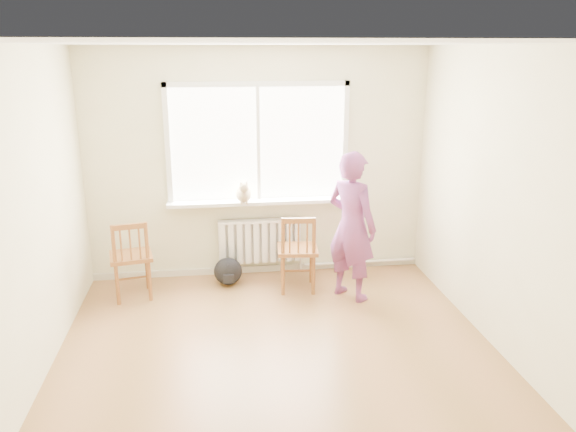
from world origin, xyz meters
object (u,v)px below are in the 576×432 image
object	(u,v)px
person	(352,226)
backpack	(228,271)
cat	(244,193)
chair_right	(298,253)
chair_left	(131,260)

from	to	relation	value
person	backpack	bearing A→B (deg)	29.08
cat	backpack	size ratio (longest dim) A/B	1.27
chair_right	cat	distance (m)	0.94
cat	backpack	xyz separation A→B (m)	(-0.21, -0.15, -0.90)
chair_left	person	world-z (taller)	person
chair_left	person	xyz separation A→B (m)	(2.38, -0.28, 0.37)
person	cat	world-z (taller)	person
person	cat	size ratio (longest dim) A/B	3.93
chair_left	chair_right	xyz separation A→B (m)	(1.83, -0.04, 0.00)
chair_left	cat	distance (m)	1.45
chair_left	person	size ratio (longest dim) A/B	0.55
person	cat	distance (m)	1.33
person	backpack	world-z (taller)	person
backpack	person	bearing A→B (deg)	-20.98
person	cat	bearing A→B (deg)	19.43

